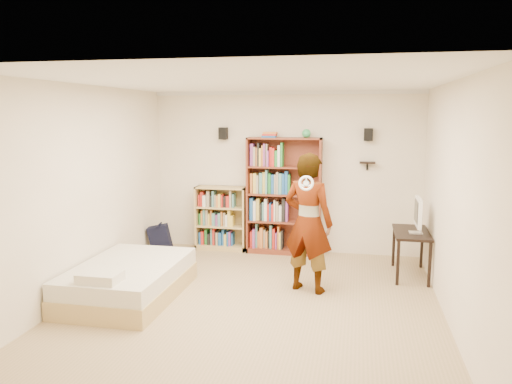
% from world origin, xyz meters
% --- Properties ---
extents(ground, '(4.50, 5.00, 0.01)m').
position_xyz_m(ground, '(0.00, 0.00, 0.00)').
color(ground, tan).
rests_on(ground, ground).
extents(room_shell, '(4.52, 5.02, 2.71)m').
position_xyz_m(room_shell, '(0.00, 0.00, 1.76)').
color(room_shell, white).
rests_on(room_shell, ground).
extents(crown_molding, '(4.50, 5.00, 0.06)m').
position_xyz_m(crown_molding, '(0.00, 0.00, 2.67)').
color(crown_molding, silver).
rests_on(crown_molding, room_shell).
extents(speaker_left, '(0.14, 0.12, 0.20)m').
position_xyz_m(speaker_left, '(-1.05, 2.40, 2.00)').
color(speaker_left, black).
rests_on(speaker_left, room_shell).
extents(speaker_right, '(0.14, 0.12, 0.20)m').
position_xyz_m(speaker_right, '(1.35, 2.40, 2.00)').
color(speaker_right, black).
rests_on(speaker_right, room_shell).
extents(wall_shelf, '(0.25, 0.16, 0.02)m').
position_xyz_m(wall_shelf, '(1.35, 2.41, 1.55)').
color(wall_shelf, black).
rests_on(wall_shelf, room_shell).
extents(tall_bookshelf, '(1.23, 0.36, 1.94)m').
position_xyz_m(tall_bookshelf, '(0.01, 2.32, 0.97)').
color(tall_bookshelf, brown).
rests_on(tall_bookshelf, ground).
extents(low_bookshelf, '(0.88, 0.33, 1.09)m').
position_xyz_m(low_bookshelf, '(-1.08, 2.34, 0.55)').
color(low_bookshelf, tan).
rests_on(low_bookshelf, ground).
extents(computer_desk, '(0.48, 0.97, 0.66)m').
position_xyz_m(computer_desk, '(1.99, 1.48, 0.33)').
color(computer_desk, black).
rests_on(computer_desk, ground).
extents(imac, '(0.16, 0.52, 0.51)m').
position_xyz_m(imac, '(2.03, 1.38, 0.91)').
color(imac, white).
rests_on(imac, computer_desk).
extents(daybed, '(1.21, 1.86, 0.55)m').
position_xyz_m(daybed, '(-1.62, -0.13, 0.27)').
color(daybed, beige).
rests_on(daybed, ground).
extents(person, '(0.78, 0.63, 1.84)m').
position_xyz_m(person, '(0.59, 0.58, 0.92)').
color(person, black).
rests_on(person, ground).
extents(wii_wheel, '(0.19, 0.07, 0.19)m').
position_xyz_m(wii_wheel, '(0.59, 0.24, 1.49)').
color(wii_wheel, white).
rests_on(wii_wheel, person).
extents(navy_bag, '(0.40, 0.30, 0.50)m').
position_xyz_m(navy_bag, '(-2.01, 1.86, 0.25)').
color(navy_bag, black).
rests_on(navy_bag, ground).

